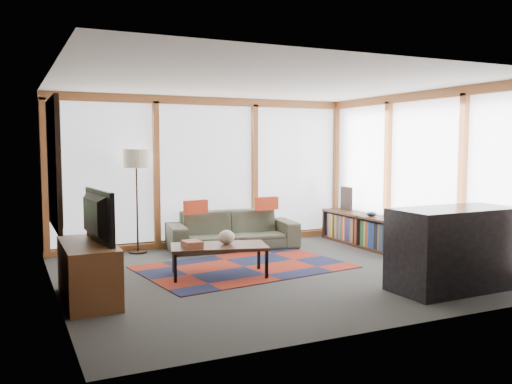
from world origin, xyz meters
name	(u,v)px	position (x,y,z in m)	size (l,w,h in m)	color
ground	(268,274)	(0.00, 0.00, 0.00)	(5.50, 5.50, 0.00)	#2C2C2A
room_envelope	(282,160)	(0.49, 0.56, 1.54)	(5.52, 5.02, 2.62)	#473B33
rug	(244,267)	(-0.14, 0.49, 0.01)	(2.89, 1.86, 0.01)	maroon
sofa	(232,230)	(0.25, 1.90, 0.32)	(2.19, 0.86, 0.64)	#363B2C
pillow_left	(196,207)	(-0.42, 1.86, 0.75)	(0.41, 0.12, 0.23)	#B23319
pillow_right	(267,203)	(0.88, 1.85, 0.75)	(0.41, 0.12, 0.23)	#B23319
floor_lamp	(137,201)	(-1.31, 2.21, 0.85)	(0.43, 0.43, 1.70)	#2E2018
coffee_table	(219,261)	(-0.66, 0.15, 0.21)	(1.27, 0.64, 0.42)	#341A0F
book_stack	(192,244)	(-1.05, 0.13, 0.47)	(0.22, 0.27, 0.09)	brown
vase	(227,237)	(-0.54, 0.18, 0.52)	(0.22, 0.22, 0.19)	beige
bookshelf	(366,231)	(2.43, 1.08, 0.28)	(0.40, 2.22, 0.56)	#341A0F
bowl_a	(389,216)	(2.47, 0.51, 0.61)	(0.21, 0.21, 0.10)	black
bowl_b	(371,214)	(2.38, 0.87, 0.60)	(0.17, 0.17, 0.09)	black
shelf_picture	(346,198)	(2.53, 1.84, 0.77)	(0.04, 0.33, 0.43)	black
tv_console	(88,272)	(-2.42, -0.28, 0.33)	(0.55, 1.33, 0.66)	brown
television	(90,216)	(-2.39, -0.26, 0.96)	(1.04, 0.14, 0.60)	black
bar_counter	(454,249)	(1.72, -1.67, 0.50)	(1.59, 0.74, 1.01)	black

